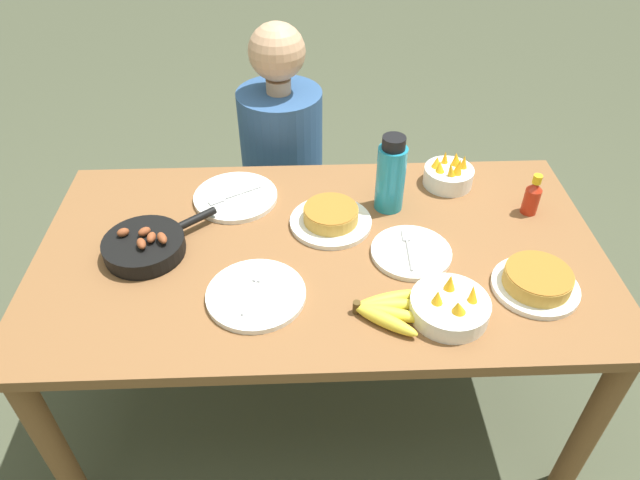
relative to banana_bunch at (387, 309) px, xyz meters
name	(u,v)px	position (x,y,z in m)	size (l,w,h in m)	color
ground_plane	(320,392)	(-0.16, 0.26, -0.72)	(14.00, 14.00, 0.00)	#474C38
dining_table	(320,271)	(-0.16, 0.26, -0.11)	(1.63, 0.88, 0.71)	brown
banana_bunch	(387,309)	(0.00, 0.00, 0.00)	(0.20, 0.18, 0.04)	yellow
skillet	(146,246)	(-0.65, 0.26, 0.01)	(0.31, 0.27, 0.08)	black
frittata_plate_center	(331,218)	(-0.12, 0.37, 0.01)	(0.25, 0.25, 0.06)	white
frittata_plate_side	(537,282)	(0.41, 0.08, 0.01)	(0.23, 0.23, 0.06)	white
empty_plate_near_front	(411,252)	(0.10, 0.23, -0.01)	(0.23, 0.23, 0.02)	white
empty_plate_far_left	(236,197)	(-0.42, 0.52, -0.01)	(0.27, 0.27, 0.02)	white
empty_plate_far_right	(256,295)	(-0.33, 0.08, -0.01)	(0.26, 0.26, 0.02)	white
fruit_bowl_mango	(449,174)	(0.28, 0.57, 0.02)	(0.16, 0.16, 0.11)	white
fruit_bowl_citrus	(450,306)	(0.16, -0.01, 0.01)	(0.20, 0.20, 0.10)	white
water_bottle	(391,175)	(0.06, 0.46, 0.10)	(0.09, 0.09, 0.25)	teal
hot_sauce_bottle	(532,196)	(0.50, 0.41, 0.04)	(0.05, 0.05, 0.14)	#B72814
person_figure	(283,184)	(-0.28, 0.95, -0.26)	(0.35, 0.35, 1.12)	black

